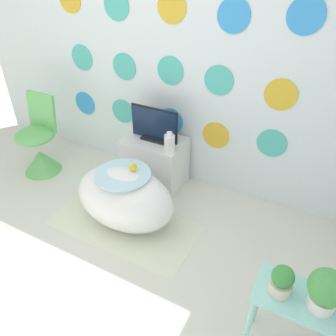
% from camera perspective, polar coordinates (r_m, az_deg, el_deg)
% --- Properties ---
extents(ground_plane, '(12.00, 12.00, 0.00)m').
position_cam_1_polar(ground_plane, '(2.64, -20.75, -21.76)').
color(ground_plane, silver).
extents(wall_back_dotted, '(4.77, 0.05, 2.60)m').
position_cam_1_polar(wall_back_dotted, '(3.12, 0.31, 19.52)').
color(wall_back_dotted, white).
rests_on(wall_back_dotted, ground_plane).
extents(rug, '(1.32, 0.65, 0.01)m').
position_cam_1_polar(rug, '(3.03, -7.72, -9.79)').
color(rug, silver).
rests_on(rug, ground_plane).
extents(bathtub, '(0.92, 0.58, 0.55)m').
position_cam_1_polar(bathtub, '(2.88, -7.52, -5.17)').
color(bathtub, white).
rests_on(bathtub, ground_plane).
extents(rubber_duck, '(0.06, 0.07, 0.07)m').
position_cam_1_polar(rubber_duck, '(2.71, -6.09, 0.22)').
color(rubber_duck, yellow).
rests_on(rubber_duck, bathtub).
extents(chair, '(0.42, 0.42, 0.85)m').
position_cam_1_polar(chair, '(3.80, -21.54, 3.24)').
color(chair, '#66C166').
rests_on(chair, ground_plane).
extents(tv_cabinet, '(0.59, 0.42, 0.52)m').
position_cam_1_polar(tv_cabinet, '(3.36, -2.27, 1.11)').
color(tv_cabinet, silver).
rests_on(tv_cabinet, ground_plane).
extents(tv, '(0.49, 0.12, 0.34)m').
position_cam_1_polar(tv, '(3.15, -2.42, 7.34)').
color(tv, black).
rests_on(tv, tv_cabinet).
extents(vase, '(0.10, 0.10, 0.20)m').
position_cam_1_polar(vase, '(2.98, 0.24, 4.31)').
color(vase, white).
rests_on(vase, tv_cabinet).
extents(side_table, '(0.46, 0.28, 0.56)m').
position_cam_1_polar(side_table, '(2.10, 21.01, -22.14)').
color(side_table, '#99E0D8').
rests_on(side_table, ground_plane).
extents(potted_plant_left, '(0.12, 0.12, 0.19)m').
position_cam_1_polar(potted_plant_left, '(1.91, 19.20, -18.06)').
color(potted_plant_left, beige).
rests_on(potted_plant_left, side_table).
extents(potted_plant_right, '(0.19, 0.19, 0.26)m').
position_cam_1_polar(potted_plant_right, '(1.89, 25.85, -18.60)').
color(potted_plant_right, white).
rests_on(potted_plant_right, side_table).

